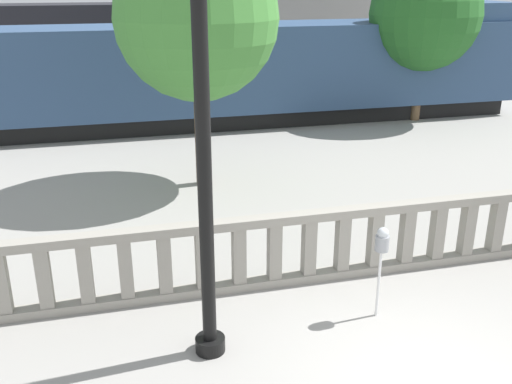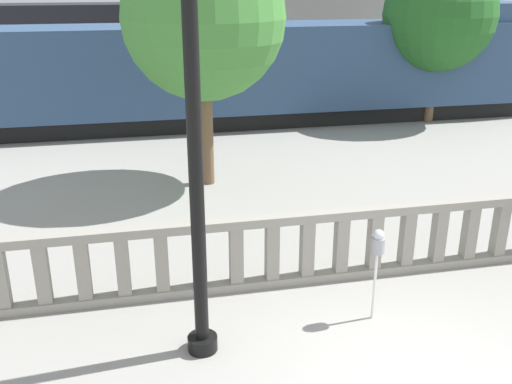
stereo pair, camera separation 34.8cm
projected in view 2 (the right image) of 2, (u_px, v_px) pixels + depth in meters
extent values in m
cube|color=gray|center=(339.00, 274.00, 9.38)|extent=(12.52, 0.24, 0.14)
cube|color=gray|center=(343.00, 214.00, 9.00)|extent=(12.52, 0.24, 0.14)
cube|color=gray|center=(0.00, 278.00, 8.18)|extent=(0.20, 0.20, 0.93)
cube|color=gray|center=(42.00, 274.00, 8.29)|extent=(0.20, 0.20, 0.93)
cube|color=gray|center=(83.00, 270.00, 8.40)|extent=(0.20, 0.20, 0.93)
cube|color=gray|center=(123.00, 266.00, 8.52)|extent=(0.20, 0.20, 0.93)
cube|color=gray|center=(162.00, 262.00, 8.63)|extent=(0.20, 0.20, 0.93)
cube|color=gray|center=(199.00, 258.00, 8.74)|extent=(0.20, 0.20, 0.93)
cube|color=gray|center=(236.00, 255.00, 8.85)|extent=(0.20, 0.20, 0.93)
cube|color=gray|center=(272.00, 251.00, 8.97)|extent=(0.20, 0.20, 0.93)
cube|color=gray|center=(307.00, 248.00, 9.08)|extent=(0.20, 0.20, 0.93)
cube|color=gray|center=(341.00, 245.00, 9.19)|extent=(0.20, 0.20, 0.93)
cube|color=gray|center=(374.00, 241.00, 9.30)|extent=(0.20, 0.20, 0.93)
cube|color=gray|center=(407.00, 238.00, 9.42)|extent=(0.20, 0.20, 0.93)
cube|color=gray|center=(439.00, 235.00, 9.53)|extent=(0.20, 0.20, 0.93)
cube|color=gray|center=(470.00, 232.00, 9.64)|extent=(0.20, 0.20, 0.93)
cube|color=gray|center=(500.00, 229.00, 9.75)|extent=(0.20, 0.20, 0.93)
cylinder|color=black|center=(203.00, 343.00, 7.56)|extent=(0.40, 0.40, 0.20)
cylinder|color=black|center=(195.00, 152.00, 6.63)|extent=(0.18, 0.18, 5.08)
cylinder|color=silver|center=(374.00, 286.00, 8.12)|extent=(0.04, 0.04, 1.06)
cylinder|color=gray|center=(378.00, 245.00, 7.89)|extent=(0.20, 0.20, 0.22)
sphere|color=#B2B7BC|center=(379.00, 235.00, 7.83)|extent=(0.17, 0.17, 0.17)
cube|color=black|center=(139.00, 120.00, 18.56)|extent=(26.23, 2.15, 0.55)
cube|color=navy|center=(136.00, 70.00, 17.98)|extent=(26.77, 2.69, 2.68)
cube|color=navy|center=(481.00, 11.00, 19.73)|extent=(3.00, 2.42, 0.60)
cube|color=black|center=(166.00, 67.00, 29.48)|extent=(28.42, 2.43, 0.55)
cube|color=black|center=(165.00, 33.00, 28.87)|extent=(29.00, 3.04, 2.87)
cylinder|color=brown|center=(431.00, 90.00, 19.18)|extent=(0.31, 0.31, 2.13)
sphere|color=#235B23|center=(439.00, 15.00, 18.32)|extent=(3.63, 3.63, 3.63)
cylinder|color=brown|center=(207.00, 133.00, 13.28)|extent=(0.28, 0.28, 2.46)
sphere|color=#428438|center=(204.00, 18.00, 12.36)|extent=(3.59, 3.59, 3.59)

